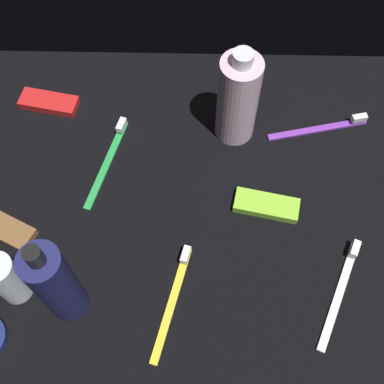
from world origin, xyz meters
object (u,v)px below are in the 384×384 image
object	(u,v)px
toothbrush_purple	(324,127)
snack_bar_lime	(266,205)
bodywash_bottle	(238,99)
snack_bar_brown	(3,228)
toothbrush_white	(342,287)
snack_bar_red	(49,102)
deodorant_stick	(7,279)
toothbrush_yellow	(174,296)
lotion_bottle	(56,284)
toothbrush_green	(109,157)

from	to	relation	value
toothbrush_purple	snack_bar_lime	size ratio (longest dim) A/B	1.71
bodywash_bottle	snack_bar_brown	world-z (taller)	bodywash_bottle
toothbrush_white	snack_bar_red	distance (cm)	59.36
snack_bar_red	toothbrush_purple	bearing A→B (deg)	5.90
bodywash_bottle	snack_bar_brown	xyz separation A→B (cm)	(-36.92, -19.99, -7.99)
deodorant_stick	toothbrush_yellow	world-z (taller)	deodorant_stick
lotion_bottle	bodywash_bottle	bearing A→B (deg)	51.78
bodywash_bottle	toothbrush_yellow	bearing A→B (deg)	-107.39
lotion_bottle	toothbrush_yellow	bearing A→B (deg)	4.30
snack_bar_brown	toothbrush_green	bearing A→B (deg)	67.00
toothbrush_purple	snack_bar_lime	world-z (taller)	toothbrush_purple
toothbrush_white	snack_bar_lime	world-z (taller)	toothbrush_white
snack_bar_red	snack_bar_brown	distance (cm)	25.07
toothbrush_green	toothbrush_yellow	distance (cm)	26.69
lotion_bottle	deodorant_stick	size ratio (longest dim) A/B	2.01
deodorant_stick	snack_bar_lime	xyz separation A→B (cm)	(37.90, 14.56, -4.44)
snack_bar_brown	lotion_bottle	bearing A→B (deg)	-17.80
deodorant_stick	toothbrush_green	world-z (taller)	deodorant_stick
snack_bar_red	toothbrush_yellow	bearing A→B (deg)	-44.85
toothbrush_yellow	toothbrush_white	bearing A→B (deg)	4.08
toothbrush_green	toothbrush_white	distance (cm)	43.12
lotion_bottle	snack_bar_brown	world-z (taller)	lotion_bottle
toothbrush_yellow	snack_bar_lime	distance (cm)	20.98
deodorant_stick	toothbrush_green	size ratio (longest dim) A/B	0.59
deodorant_stick	toothbrush_purple	world-z (taller)	deodorant_stick
toothbrush_white	snack_bar_lime	size ratio (longest dim) A/B	1.63
toothbrush_yellow	snack_bar_red	bearing A→B (deg)	124.23
toothbrush_yellow	snack_bar_brown	world-z (taller)	toothbrush_yellow
deodorant_stick	snack_bar_lime	size ratio (longest dim) A/B	1.00
bodywash_bottle	toothbrush_purple	bearing A→B (deg)	1.84
snack_bar_red	snack_bar_brown	xyz separation A→B (cm)	(-3.43, -24.84, 0.00)
lotion_bottle	toothbrush_purple	world-z (taller)	lotion_bottle
toothbrush_yellow	snack_bar_red	xyz separation A→B (cm)	(-23.97, 35.24, 0.14)
toothbrush_purple	snack_bar_brown	distance (cm)	56.62
bodywash_bottle	snack_bar_brown	size ratio (longest dim) A/B	1.84
bodywash_bottle	toothbrush_yellow	world-z (taller)	bodywash_bottle
deodorant_stick	snack_bar_lime	bearing A→B (deg)	21.01
lotion_bottle	toothbrush_green	bearing A→B (deg)	82.41
toothbrush_yellow	snack_bar_brown	distance (cm)	29.31
bodywash_bottle	toothbrush_green	world-z (taller)	bodywash_bottle
toothbrush_green	toothbrush_white	xyz separation A→B (cm)	(37.04, -22.06, 0.00)
deodorant_stick	bodywash_bottle	bearing A→B (deg)	42.08
toothbrush_purple	deodorant_stick	bearing A→B (deg)	-148.20
lotion_bottle	bodywash_bottle	distance (cm)	40.15
toothbrush_white	bodywash_bottle	bearing A→B (deg)	118.50
toothbrush_green	toothbrush_purple	distance (cm)	38.03
toothbrush_green	snack_bar_lime	distance (cm)	27.84
bodywash_bottle	toothbrush_yellow	xyz separation A→B (cm)	(-9.52, -30.39, -8.13)
lotion_bottle	snack_bar_brown	bearing A→B (deg)	136.28
deodorant_stick	snack_bar_brown	bearing A→B (deg)	112.14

